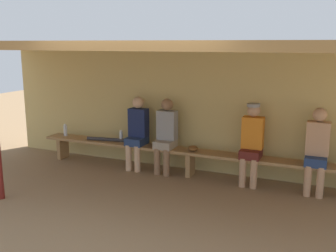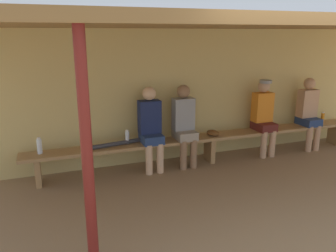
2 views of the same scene
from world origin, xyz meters
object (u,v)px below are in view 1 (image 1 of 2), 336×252
object	(u,v)px
bench	(190,154)
player_in_blue	(137,130)
player_in_red	(252,140)
player_rightmost	(317,148)
baseball_glove_dark_brown	(193,148)
player_in_white	(166,133)
water_bottle_green	(121,136)
water_bottle_blue	(65,130)
baseball_bat	(109,139)

from	to	relation	value
bench	player_in_blue	bearing A→B (deg)	179.83
player_in_red	player_rightmost	size ratio (longest dim) A/B	1.01
baseball_glove_dark_brown	player_in_white	bearing A→B (deg)	-114.85
water_bottle_green	baseball_glove_dark_brown	xyz separation A→B (m)	(1.46, -0.06, -0.06)
player_in_red	baseball_glove_dark_brown	world-z (taller)	player_in_red
player_in_red	player_in_blue	bearing A→B (deg)	-179.99
bench	water_bottle_blue	world-z (taller)	water_bottle_blue
bench	player_rightmost	size ratio (longest dim) A/B	4.49
player_rightmost	water_bottle_green	world-z (taller)	player_rightmost
player_in_blue	water_bottle_green	bearing A→B (deg)	172.88
bench	baseball_bat	bearing A→B (deg)	-180.00
player_in_white	player_rightmost	bearing A→B (deg)	0.00
water_bottle_blue	baseball_glove_dark_brown	size ratio (longest dim) A/B	0.99
player_in_red	water_bottle_green	bearing A→B (deg)	178.94
bench	baseball_bat	xyz separation A→B (m)	(-1.65, -0.00, 0.11)
player_in_blue	player_in_red	size ratio (longest dim) A/B	0.99
player_in_blue	water_bottle_blue	xyz separation A→B (m)	(-1.65, 0.04, -0.16)
bench	player_in_white	size ratio (longest dim) A/B	4.49
player_in_red	baseball_bat	bearing A→B (deg)	-179.92
player_in_red	water_bottle_green	size ratio (longest dim) A/B	6.05
player_in_white	baseball_glove_dark_brown	xyz separation A→B (m)	(0.52, -0.01, -0.22)
bench	player_rightmost	xyz separation A→B (m)	(2.05, 0.00, 0.34)
water_bottle_blue	baseball_bat	xyz separation A→B (m)	(1.05, -0.04, -0.08)
player_in_red	water_bottle_blue	bearing A→B (deg)	179.39
player_rightmost	water_bottle_blue	size ratio (longest dim) A/B	5.60
player_in_red	player_in_white	distance (m)	1.52
water_bottle_blue	baseball_bat	world-z (taller)	water_bottle_blue
water_bottle_green	player_in_white	bearing A→B (deg)	-2.81
player_in_blue	player_rightmost	xyz separation A→B (m)	(3.09, 0.00, 0.00)
water_bottle_blue	water_bottle_green	bearing A→B (deg)	0.27
player_in_white	water_bottle_green	size ratio (longest dim) A/B	6.00
water_bottle_green	water_bottle_blue	xyz separation A→B (m)	(-1.28, -0.01, 0.01)
player_in_blue	water_bottle_green	xyz separation A→B (m)	(-0.37, 0.05, -0.16)
water_bottle_blue	baseball_glove_dark_brown	world-z (taller)	water_bottle_blue
player_in_red	water_bottle_green	world-z (taller)	player_in_red
water_bottle_blue	player_rightmost	bearing A→B (deg)	-0.49
player_in_white	water_bottle_green	xyz separation A→B (m)	(-0.94, 0.05, -0.16)
player_rightmost	player_in_red	bearing A→B (deg)	179.97
player_in_red	baseball_glove_dark_brown	xyz separation A→B (m)	(-1.00, -0.01, -0.24)
baseball_glove_dark_brown	player_in_red	bearing A→B (deg)	67.60
bench	water_bottle_blue	size ratio (longest dim) A/B	25.17
player_in_blue	baseball_bat	xyz separation A→B (m)	(-0.60, -0.00, -0.24)
player_in_blue	player_rightmost	size ratio (longest dim) A/B	1.00
bench	baseball_glove_dark_brown	xyz separation A→B (m)	(0.05, -0.01, 0.12)
water_bottle_blue	player_in_blue	bearing A→B (deg)	-1.39
player_rightmost	water_bottle_green	bearing A→B (deg)	179.23
player_in_white	player_rightmost	size ratio (longest dim) A/B	1.00
bench	water_bottle_blue	distance (m)	2.70
water_bottle_green	water_bottle_blue	distance (m)	1.28
baseball_bat	player_in_white	bearing A→B (deg)	-9.49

